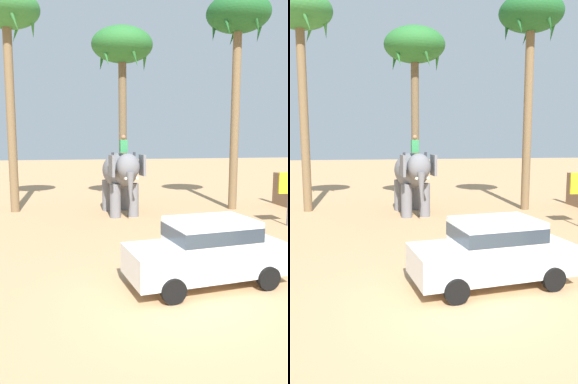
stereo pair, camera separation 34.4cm
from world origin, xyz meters
TOP-DOWN VIEW (x-y plane):
  - ground_plane at (0.00, 0.00)m, footprint 120.00×120.00m
  - car_sedan_foreground at (1.10, 0.97)m, footprint 4.28×2.27m
  - elephant_with_mahout at (0.17, 10.48)m, footprint 1.92×3.95m
  - palm_tree_behind_elephant at (0.59, 12.57)m, footprint 3.20×3.20m
  - palm_tree_near_hut at (6.17, 10.79)m, footprint 3.20×3.20m
  - palm_tree_left_of_road at (-5.04, 12.22)m, footprint 3.20×3.20m

SIDE VIEW (x-z plane):
  - ground_plane at x=0.00m, z-range 0.00..0.00m
  - car_sedan_foreground at x=1.10m, z-range 0.08..1.78m
  - elephant_with_mahout at x=0.17m, z-range 0.05..3.93m
  - palm_tree_behind_elephant at x=0.59m, z-range 3.48..12.91m
  - palm_tree_left_of_road at x=-5.04m, z-range 4.03..14.80m
  - palm_tree_near_hut at x=6.17m, z-range 4.03..14.80m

